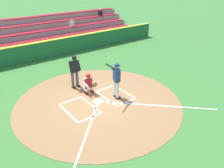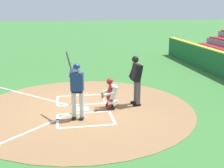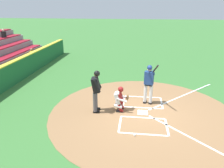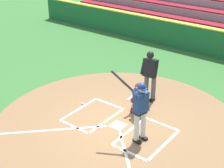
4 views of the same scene
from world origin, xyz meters
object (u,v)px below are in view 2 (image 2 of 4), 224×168
batter (77,87)px  plate_umpire (136,77)px  baseball (87,94)px  catcher (110,93)px

batter → plate_umpire: 2.48m
batter → baseball: (2.71, -0.55, -1.06)m
plate_umpire → baseball: plate_umpire is taller
baseball → plate_umpire: bearing=-134.4°
batter → plate_umpire: size_ratio=1.14×
baseball → catcher: bearing=-160.0°
catcher → batter: bearing=124.1°
batter → plate_umpire: (1.06, -2.24, -0.02)m
catcher → baseball: catcher is taller
baseball → batter: bearing=168.5°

